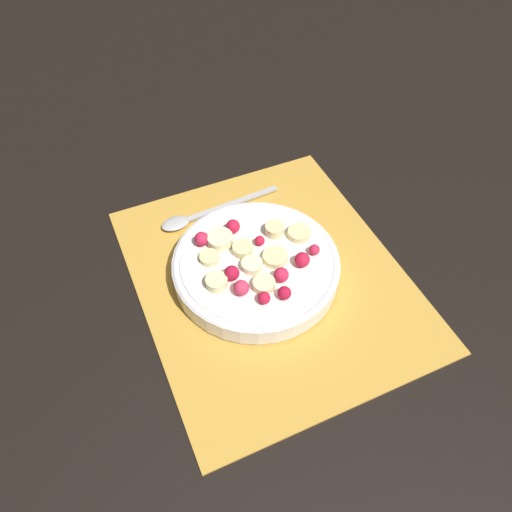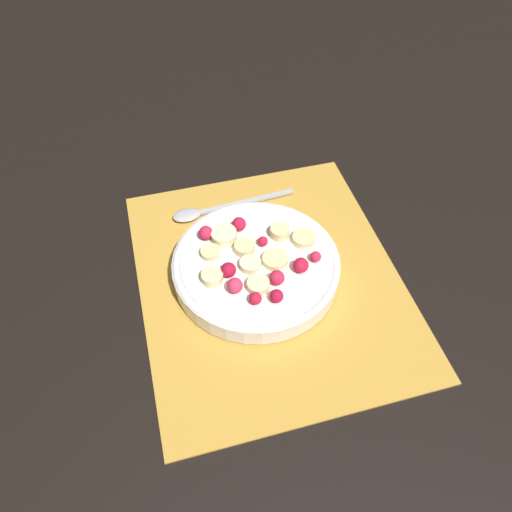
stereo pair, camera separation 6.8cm
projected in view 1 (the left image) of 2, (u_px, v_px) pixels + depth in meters
name	position (u px, v px, depth m)	size (l,w,h in m)	color
ground_plane	(270.00, 277.00, 0.71)	(3.00, 3.00, 0.00)	black
placemat	(270.00, 276.00, 0.71)	(0.43, 0.36, 0.01)	gold
fruit_bowl	(256.00, 264.00, 0.69)	(0.23, 0.23, 0.05)	white
spoon	(197.00, 216.00, 0.78)	(0.03, 0.20, 0.01)	#B2B2B7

